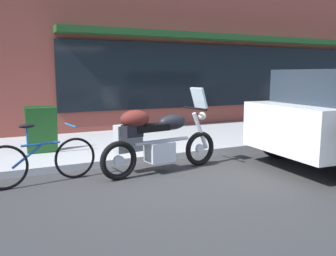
{
  "coord_description": "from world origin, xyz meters",
  "views": [
    {
      "loc": [
        -2.29,
        -4.8,
        1.62
      ],
      "look_at": [
        0.28,
        0.58,
        0.7
      ],
      "focal_mm": 37.9,
      "sensor_mm": 36.0,
      "label": 1
    }
  ],
  "objects": [
    {
      "name": "touring_motorcycle",
      "position": [
        -0.05,
        0.4,
        0.6
      ],
      "size": [
        2.18,
        0.66,
        1.38
      ],
      "color": "black",
      "rests_on": "ground_plane"
    },
    {
      "name": "sandwich_board_sign",
      "position": [
        -1.6,
        2.21,
        0.56
      ],
      "size": [
        0.55,
        0.4,
        0.88
      ],
      "color": "#1E511E",
      "rests_on": "sidewalk_curb"
    },
    {
      "name": "parked_bicycle",
      "position": [
        -1.79,
        0.58,
        0.36
      ],
      "size": [
        1.64,
        0.48,
        0.91
      ],
      "color": "black",
      "rests_on": "ground_plane"
    },
    {
      "name": "storefront_building",
      "position": [
        5.96,
        4.43,
        3.62
      ],
      "size": [
        19.92,
        0.9,
        7.4
      ],
      "color": "brown",
      "rests_on": "ground_plane"
    },
    {
      "name": "ground_plane",
      "position": [
        0.0,
        0.0,
        0.0
      ],
      "size": [
        80.0,
        80.0,
        0.0
      ],
      "primitive_type": "plane",
      "color": "#323232"
    }
  ]
}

